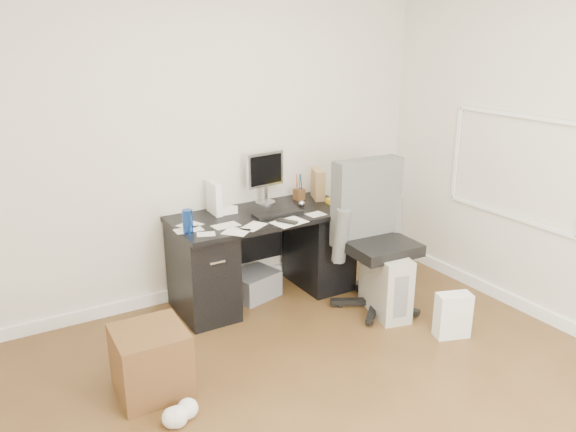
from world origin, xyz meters
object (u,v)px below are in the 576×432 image
wicker_basket (151,361)px  office_chair (379,238)px  desk (264,253)px  keyboard (278,213)px  lcd_monitor (265,178)px  pc_tower (386,283)px

wicker_basket → office_chair: bearing=5.3°
desk → keyboard: bearing=-48.1°
office_chair → wicker_basket: size_ratio=2.81×
keyboard → office_chair: (0.62, -0.53, -0.16)m
lcd_monitor → office_chair: (0.56, -0.86, -0.38)m
desk → office_chair: (0.71, -0.63, 0.20)m
keyboard → office_chair: bearing=-39.8°
pc_tower → office_chair: bearing=102.8°
desk → pc_tower: bearing=-46.1°
keyboard → wicker_basket: keyboard is taller
desk → wicker_basket: 1.48m
pc_tower → wicker_basket: size_ratio=1.20×
lcd_monitor → wicker_basket: (-1.38, -1.04, -0.76)m
keyboard → pc_tower: bearing=-45.1°
keyboard → pc_tower: (0.62, -0.64, -0.50)m
lcd_monitor → pc_tower: size_ratio=0.89×
desk → keyboard: 0.38m
office_chair → wicker_basket: 1.99m
office_chair → desk: bearing=141.5°
keyboard → wicker_basket: bearing=-150.8°
lcd_monitor → pc_tower: lcd_monitor is taller
lcd_monitor → wicker_basket: size_ratio=1.07×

